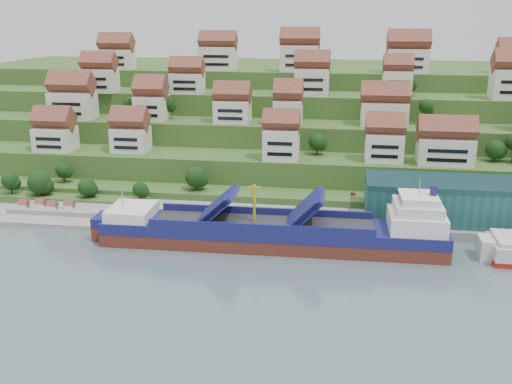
# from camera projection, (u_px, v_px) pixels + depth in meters

# --- Properties ---
(ground) EXTENTS (300.00, 300.00, 0.00)m
(ground) POSITION_uv_depth(u_px,v_px,m) (269.00, 244.00, 130.72)
(ground) COLOR slate
(ground) RESTS_ON ground
(quay) EXTENTS (180.00, 14.00, 2.20)m
(quay) POSITION_uv_depth(u_px,v_px,m) (356.00, 222.00, 141.70)
(quay) COLOR gray
(quay) RESTS_ON ground
(pebble_beach) EXTENTS (45.00, 20.00, 1.00)m
(pebble_beach) POSITION_uv_depth(u_px,v_px,m) (57.00, 212.00, 150.23)
(pebble_beach) COLOR gray
(pebble_beach) RESTS_ON ground
(hillside) EXTENTS (260.00, 128.00, 31.00)m
(hillside) POSITION_uv_depth(u_px,v_px,m) (303.00, 120.00, 225.38)
(hillside) COLOR #2D4C1E
(hillside) RESTS_ON ground
(hillside_village) EXTENTS (157.32, 63.99, 29.17)m
(hillside_village) POSITION_uv_depth(u_px,v_px,m) (296.00, 99.00, 181.44)
(hillside_village) COLOR silver
(hillside_village) RESTS_ON ground
(hillside_trees) EXTENTS (142.36, 62.52, 30.49)m
(hillside_trees) POSITION_uv_depth(u_px,v_px,m) (242.00, 136.00, 168.83)
(hillside_trees) COLOR #173913
(hillside_trees) RESTS_ON ground
(warehouse) EXTENTS (60.00, 15.00, 10.00)m
(warehouse) POSITION_uv_depth(u_px,v_px,m) (492.00, 202.00, 137.19)
(warehouse) COLOR #1F5651
(warehouse) RESTS_ON quay
(flagpole) EXTENTS (1.28, 0.16, 8.00)m
(flagpole) POSITION_uv_depth(u_px,v_px,m) (350.00, 206.00, 135.54)
(flagpole) COLOR gray
(flagpole) RESTS_ON quay
(beach_huts) EXTENTS (14.40, 3.70, 2.20)m
(beach_huts) POSITION_uv_depth(u_px,v_px,m) (47.00, 208.00, 148.86)
(beach_huts) COLOR white
(beach_huts) RESTS_ON pebble_beach
(cargo_ship) EXTENTS (77.28, 13.43, 17.08)m
(cargo_ship) POSITION_uv_depth(u_px,v_px,m) (281.00, 233.00, 128.53)
(cargo_ship) COLOR #5A261B
(cargo_ship) RESTS_ON ground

